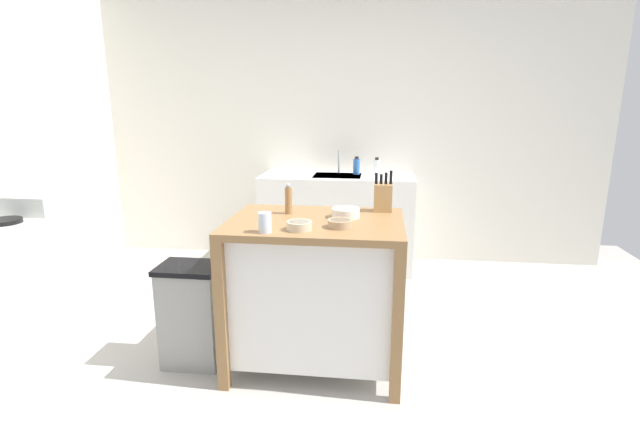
{
  "coord_description": "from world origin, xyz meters",
  "views": [
    {
      "loc": [
        0.33,
        -2.47,
        1.57
      ],
      "look_at": [
        -0.02,
        0.36,
        0.85
      ],
      "focal_mm": 26.89,
      "sensor_mm": 36.0,
      "label": 1
    }
  ],
  "objects_px": {
    "drinking_cup": "(265,223)",
    "trash_bin": "(192,314)",
    "kitchen_island": "(316,285)",
    "bowl_ceramic_wide": "(346,213)",
    "knife_block": "(383,197)",
    "bowl_ceramic_small": "(299,225)",
    "bowl_stoneware_deep": "(340,223)",
    "bottle_dish_soap": "(357,166)",
    "pepper_grinder": "(289,199)",
    "bottle_hand_soap": "(377,167)",
    "sink_faucet": "(339,161)"
  },
  "relations": [
    {
      "from": "bowl_ceramic_small",
      "to": "drinking_cup",
      "type": "bearing_deg",
      "value": -156.79
    },
    {
      "from": "bowl_stoneware_deep",
      "to": "pepper_grinder",
      "type": "bearing_deg",
      "value": 139.67
    },
    {
      "from": "kitchen_island",
      "to": "bowl_stoneware_deep",
      "type": "xyz_separation_m",
      "value": [
        0.15,
        -0.15,
        0.42
      ]
    },
    {
      "from": "bowl_ceramic_wide",
      "to": "trash_bin",
      "type": "height_order",
      "value": "bowl_ceramic_wide"
    },
    {
      "from": "kitchen_island",
      "to": "sink_faucet",
      "type": "height_order",
      "value": "sink_faucet"
    },
    {
      "from": "bowl_ceramic_wide",
      "to": "pepper_grinder",
      "type": "bearing_deg",
      "value": 171.33
    },
    {
      "from": "bowl_stoneware_deep",
      "to": "drinking_cup",
      "type": "bearing_deg",
      "value": -158.37
    },
    {
      "from": "bowl_stoneware_deep",
      "to": "bottle_dish_soap",
      "type": "height_order",
      "value": "bottle_dish_soap"
    },
    {
      "from": "bowl_stoneware_deep",
      "to": "trash_bin",
      "type": "bearing_deg",
      "value": 176.76
    },
    {
      "from": "pepper_grinder",
      "to": "knife_block",
      "type": "bearing_deg",
      "value": 13.26
    },
    {
      "from": "trash_bin",
      "to": "bowl_ceramic_wide",
      "type": "bearing_deg",
      "value": 11.29
    },
    {
      "from": "kitchen_island",
      "to": "bowl_ceramic_wide",
      "type": "xyz_separation_m",
      "value": [
        0.17,
        0.09,
        0.43
      ]
    },
    {
      "from": "knife_block",
      "to": "bowl_ceramic_wide",
      "type": "relative_size",
      "value": 1.54
    },
    {
      "from": "bowl_stoneware_deep",
      "to": "bottle_hand_soap",
      "type": "bearing_deg",
      "value": 84.92
    },
    {
      "from": "bowl_stoneware_deep",
      "to": "sink_faucet",
      "type": "bearing_deg",
      "value": 95.08
    },
    {
      "from": "bowl_ceramic_small",
      "to": "pepper_grinder",
      "type": "distance_m",
      "value": 0.39
    },
    {
      "from": "pepper_grinder",
      "to": "bottle_hand_soap",
      "type": "bearing_deg",
      "value": 73.23
    },
    {
      "from": "kitchen_island",
      "to": "bowl_ceramic_wide",
      "type": "relative_size",
      "value": 6.12
    },
    {
      "from": "bowl_ceramic_wide",
      "to": "bottle_dish_soap",
      "type": "xyz_separation_m",
      "value": [
        -0.03,
        1.77,
        0.03
      ]
    },
    {
      "from": "kitchen_island",
      "to": "drinking_cup",
      "type": "height_order",
      "value": "drinking_cup"
    },
    {
      "from": "bowl_ceramic_wide",
      "to": "drinking_cup",
      "type": "distance_m",
      "value": 0.55
    },
    {
      "from": "bowl_stoneware_deep",
      "to": "bottle_dish_soap",
      "type": "xyz_separation_m",
      "value": [
        -0.01,
        2.0,
        0.04
      ]
    },
    {
      "from": "knife_block",
      "to": "bowl_stoneware_deep",
      "type": "xyz_separation_m",
      "value": [
        -0.23,
        -0.42,
        -0.07
      ]
    },
    {
      "from": "bowl_ceramic_small",
      "to": "drinking_cup",
      "type": "distance_m",
      "value": 0.19
    },
    {
      "from": "sink_faucet",
      "to": "bottle_dish_soap",
      "type": "height_order",
      "value": "sink_faucet"
    },
    {
      "from": "bowl_ceramic_wide",
      "to": "drinking_cup",
      "type": "bearing_deg",
      "value": -135.79
    },
    {
      "from": "kitchen_island",
      "to": "trash_bin",
      "type": "bearing_deg",
      "value": -172.7
    },
    {
      "from": "knife_block",
      "to": "bowl_stoneware_deep",
      "type": "relative_size",
      "value": 1.89
    },
    {
      "from": "bowl_ceramic_wide",
      "to": "pepper_grinder",
      "type": "relative_size",
      "value": 0.88
    },
    {
      "from": "knife_block",
      "to": "bottle_hand_soap",
      "type": "bearing_deg",
      "value": 91.93
    },
    {
      "from": "pepper_grinder",
      "to": "sink_faucet",
      "type": "bearing_deg",
      "value": 85.17
    },
    {
      "from": "bowl_stoneware_deep",
      "to": "bowl_ceramic_small",
      "type": "bearing_deg",
      "value": -159.68
    },
    {
      "from": "knife_block",
      "to": "bottle_dish_soap",
      "type": "bearing_deg",
      "value": 98.64
    },
    {
      "from": "kitchen_island",
      "to": "drinking_cup",
      "type": "distance_m",
      "value": 0.59
    },
    {
      "from": "bowl_ceramic_wide",
      "to": "sink_faucet",
      "type": "xyz_separation_m",
      "value": [
        -0.2,
        1.84,
        0.07
      ]
    },
    {
      "from": "bottle_hand_soap",
      "to": "bottle_dish_soap",
      "type": "bearing_deg",
      "value": 173.78
    },
    {
      "from": "kitchen_island",
      "to": "bowl_ceramic_small",
      "type": "bearing_deg",
      "value": -104.4
    },
    {
      "from": "pepper_grinder",
      "to": "bottle_hand_soap",
      "type": "relative_size",
      "value": 1.13
    },
    {
      "from": "pepper_grinder",
      "to": "sink_faucet",
      "type": "relative_size",
      "value": 0.85
    },
    {
      "from": "pepper_grinder",
      "to": "drinking_cup",
      "type": "bearing_deg",
      "value": -95.59
    },
    {
      "from": "bowl_ceramic_small",
      "to": "pepper_grinder",
      "type": "xyz_separation_m",
      "value": [
        -0.13,
        0.36,
        0.06
      ]
    },
    {
      "from": "pepper_grinder",
      "to": "bottle_dish_soap",
      "type": "xyz_separation_m",
      "value": [
        0.32,
        1.72,
        -0.03
      ]
    },
    {
      "from": "knife_block",
      "to": "bowl_ceramic_small",
      "type": "distance_m",
      "value": 0.66
    },
    {
      "from": "bowl_ceramic_small",
      "to": "pepper_grinder",
      "type": "bearing_deg",
      "value": 109.23
    },
    {
      "from": "bowl_stoneware_deep",
      "to": "bottle_dish_soap",
      "type": "bearing_deg",
      "value": 90.33
    },
    {
      "from": "knife_block",
      "to": "kitchen_island",
      "type": "bearing_deg",
      "value": -144.44
    },
    {
      "from": "drinking_cup",
      "to": "trash_bin",
      "type": "distance_m",
      "value": 0.85
    },
    {
      "from": "sink_faucet",
      "to": "bottle_dish_soap",
      "type": "distance_m",
      "value": 0.19
    },
    {
      "from": "kitchen_island",
      "to": "knife_block",
      "type": "height_order",
      "value": "knife_block"
    },
    {
      "from": "trash_bin",
      "to": "bottle_dish_soap",
      "type": "distance_m",
      "value": 2.24
    }
  ]
}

